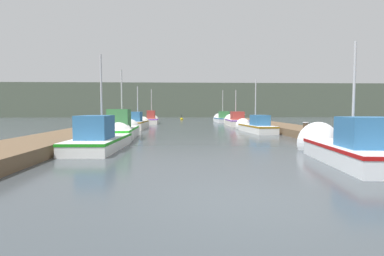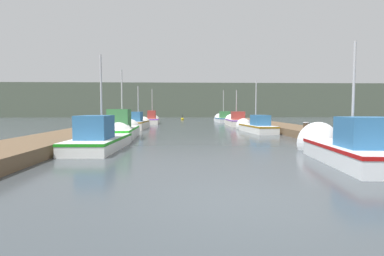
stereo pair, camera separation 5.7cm
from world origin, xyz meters
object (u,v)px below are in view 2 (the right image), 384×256
object	(u,v)px
mooring_piling_0	(150,116)
channel_buoy	(182,119)
fishing_boat_2	(123,129)
mooring_piling_1	(244,120)
fishing_boat_1	(104,138)
fishing_boat_5	(236,121)
fishing_boat_4	(139,123)
fishing_boat_3	(254,126)
fishing_boat_6	(152,120)
fishing_boat_7	(223,119)
fishing_boat_0	(345,147)
mooring_piling_2	(306,131)

from	to	relation	value
mooring_piling_0	channel_buoy	size ratio (longest dim) A/B	1.26
fishing_boat_2	mooring_piling_1	world-z (taller)	fishing_boat_2
fishing_boat_1	channel_buoy	size ratio (longest dim) A/B	5.82
fishing_boat_5	channel_buoy	world-z (taller)	fishing_boat_5
fishing_boat_4	fishing_boat_5	xyz separation A→B (m)	(9.22, 4.53, -0.01)
fishing_boat_3	fishing_boat_6	size ratio (longest dim) A/B	1.24
fishing_boat_7	fishing_boat_3	bearing A→B (deg)	-93.69
fishing_boat_5	mooring_piling_0	bearing A→B (deg)	126.57
fishing_boat_7	channel_buoy	size ratio (longest dim) A/B	4.81
fishing_boat_0	fishing_boat_5	bearing A→B (deg)	94.97
mooring_piling_0	mooring_piling_2	size ratio (longest dim) A/B	1.23
fishing_boat_1	mooring_piling_2	size ratio (longest dim) A/B	5.67
mooring_piling_0	mooring_piling_2	bearing A→B (deg)	-69.33
fishing_boat_0	fishing_boat_2	world-z (taller)	fishing_boat_2
fishing_boat_6	fishing_boat_2	bearing A→B (deg)	-91.71
fishing_boat_2	fishing_boat_4	world-z (taller)	fishing_boat_2
fishing_boat_7	mooring_piling_0	world-z (taller)	fishing_boat_7
fishing_boat_7	fishing_boat_6	bearing A→B (deg)	-159.48
mooring_piling_1	fishing_boat_3	bearing A→B (deg)	-97.65
fishing_boat_5	fishing_boat_1	bearing A→B (deg)	-115.84
mooring_piling_0	mooring_piling_2	world-z (taller)	mooring_piling_0
fishing_boat_6	fishing_boat_1	bearing A→B (deg)	-91.59
fishing_boat_7	channel_buoy	distance (m)	9.22
fishing_boat_4	fishing_boat_6	xyz separation A→B (m)	(0.38, 8.50, -0.01)
fishing_boat_6	mooring_piling_1	bearing A→B (deg)	-16.86
fishing_boat_4	mooring_piling_0	bearing A→B (deg)	94.40
fishing_boat_6	fishing_boat_7	world-z (taller)	fishing_boat_7
fishing_boat_3	channel_buoy	bearing A→B (deg)	97.31
mooring_piling_0	mooring_piling_1	world-z (taller)	mooring_piling_0
fishing_boat_1	fishing_boat_3	bearing A→B (deg)	46.91
fishing_boat_1	channel_buoy	bearing A→B (deg)	85.48
mooring_piling_2	fishing_boat_2	bearing A→B (deg)	168.65
fishing_boat_6	mooring_piling_2	xyz separation A→B (m)	(9.76, -18.91, 0.04)
fishing_boat_5	mooring_piling_2	size ratio (longest dim) A/B	6.02
fishing_boat_3	channel_buoy	world-z (taller)	fishing_boat_3
mooring_piling_1	channel_buoy	xyz separation A→B (m)	(-6.45, 14.29, -0.43)
fishing_boat_5	mooring_piling_0	xyz separation A→B (m)	(-10.20, 14.50, 0.16)
fishing_boat_1	mooring_piling_0	size ratio (longest dim) A/B	4.62
fishing_boat_1	fishing_boat_4	bearing A→B (deg)	92.97
mooring_piling_0	mooring_piling_1	size ratio (longest dim) A/B	1.08
fishing_boat_2	fishing_boat_5	xyz separation A→B (m)	(8.96, 12.96, -0.05)
channel_buoy	fishing_boat_7	bearing A→B (deg)	-55.94
fishing_boat_5	mooring_piling_2	xyz separation A→B (m)	(0.91, -14.94, 0.05)
fishing_boat_6	mooring_piling_0	size ratio (longest dim) A/B	3.91
fishing_boat_5	channel_buoy	bearing A→B (deg)	110.48
fishing_boat_0	mooring_piling_0	world-z (taller)	fishing_boat_0
fishing_boat_0	fishing_boat_1	world-z (taller)	fishing_boat_1
fishing_boat_4	mooring_piling_2	world-z (taller)	fishing_boat_4
fishing_boat_4	mooring_piling_0	world-z (taller)	fishing_boat_4
fishing_boat_3	mooring_piling_2	bearing A→B (deg)	-84.97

